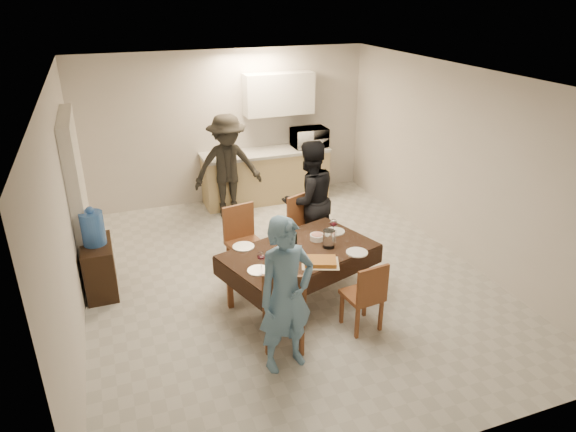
% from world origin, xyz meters
% --- Properties ---
extents(floor, '(5.00, 6.00, 0.02)m').
position_xyz_m(floor, '(0.00, 0.00, 0.00)').
color(floor, beige).
rests_on(floor, ground).
extents(ceiling, '(5.00, 6.00, 0.02)m').
position_xyz_m(ceiling, '(0.00, 0.00, 2.60)').
color(ceiling, white).
rests_on(ceiling, wall_back).
extents(wall_back, '(5.00, 0.02, 2.60)m').
position_xyz_m(wall_back, '(0.00, 3.00, 1.30)').
color(wall_back, beige).
rests_on(wall_back, floor).
extents(wall_front, '(5.00, 0.02, 2.60)m').
position_xyz_m(wall_front, '(0.00, -3.00, 1.30)').
color(wall_front, beige).
rests_on(wall_front, floor).
extents(wall_left, '(0.02, 6.00, 2.60)m').
position_xyz_m(wall_left, '(-2.50, 0.00, 1.30)').
color(wall_left, beige).
rests_on(wall_left, floor).
extents(wall_right, '(0.02, 6.00, 2.60)m').
position_xyz_m(wall_right, '(2.50, 0.00, 1.30)').
color(wall_right, beige).
rests_on(wall_right, floor).
extents(stub_partition, '(0.15, 1.40, 2.10)m').
position_xyz_m(stub_partition, '(-2.42, 1.20, 1.05)').
color(stub_partition, beige).
rests_on(stub_partition, floor).
extents(kitchen_base_cabinet, '(2.20, 0.60, 0.86)m').
position_xyz_m(kitchen_base_cabinet, '(0.60, 2.68, 0.43)').
color(kitchen_base_cabinet, tan).
rests_on(kitchen_base_cabinet, floor).
extents(kitchen_worktop, '(2.24, 0.64, 0.05)m').
position_xyz_m(kitchen_worktop, '(0.60, 2.68, 0.89)').
color(kitchen_worktop, '#AAABA6').
rests_on(kitchen_worktop, kitchen_base_cabinet).
extents(upper_cabinet, '(1.20, 0.34, 0.70)m').
position_xyz_m(upper_cabinet, '(0.90, 2.82, 1.85)').
color(upper_cabinet, silver).
rests_on(upper_cabinet, wall_back).
extents(dining_table, '(1.98, 1.51, 0.68)m').
position_xyz_m(dining_table, '(-0.02, -0.54, 0.65)').
color(dining_table, black).
rests_on(dining_table, floor).
extents(chair_near_left, '(0.57, 0.59, 0.52)m').
position_xyz_m(chair_near_left, '(-0.47, -1.38, 0.59)').
color(chair_near_left, brown).
rests_on(chair_near_left, floor).
extents(chair_near_right, '(0.43, 0.43, 0.46)m').
position_xyz_m(chair_near_right, '(0.43, -1.37, 0.52)').
color(chair_near_right, brown).
rests_on(chair_near_right, floor).
extents(chair_far_left, '(0.51, 0.51, 0.52)m').
position_xyz_m(chair_far_left, '(-0.47, 0.12, 0.59)').
color(chair_far_left, brown).
rests_on(chair_far_left, floor).
extents(chair_far_right, '(0.59, 0.61, 0.54)m').
position_xyz_m(chair_far_right, '(0.43, 0.12, 0.61)').
color(chair_far_right, brown).
rests_on(chair_far_right, floor).
extents(console, '(0.36, 0.72, 0.67)m').
position_xyz_m(console, '(-2.28, 0.50, 0.33)').
color(console, black).
rests_on(console, floor).
extents(water_jug, '(0.27, 0.27, 0.41)m').
position_xyz_m(water_jug, '(-2.28, 0.50, 0.87)').
color(water_jug, '#3B71CB').
rests_on(water_jug, console).
extents(wine_bottle, '(0.07, 0.07, 0.29)m').
position_xyz_m(wine_bottle, '(-0.07, -0.49, 0.83)').
color(wine_bottle, black).
rests_on(wine_bottle, dining_table).
extents(water_pitcher, '(0.14, 0.14, 0.22)m').
position_xyz_m(water_pitcher, '(0.33, -0.59, 0.79)').
color(water_pitcher, white).
rests_on(water_pitcher, dining_table).
extents(savoury_tart, '(0.50, 0.44, 0.05)m').
position_xyz_m(savoury_tart, '(0.08, -0.92, 0.71)').
color(savoury_tart, '#AC7E32').
rests_on(savoury_tart, dining_table).
extents(salad_bowl, '(0.18, 0.18, 0.07)m').
position_xyz_m(salad_bowl, '(0.28, -0.36, 0.72)').
color(salad_bowl, white).
rests_on(salad_bowl, dining_table).
extents(mushroom_dish, '(0.19, 0.19, 0.03)m').
position_xyz_m(mushroom_dish, '(-0.07, -0.26, 0.70)').
color(mushroom_dish, white).
rests_on(mushroom_dish, dining_table).
extents(wine_glass_a, '(0.09, 0.09, 0.21)m').
position_xyz_m(wine_glass_a, '(-0.57, -0.79, 0.79)').
color(wine_glass_a, white).
rests_on(wine_glass_a, dining_table).
extents(wine_glass_b, '(0.09, 0.09, 0.21)m').
position_xyz_m(wine_glass_b, '(0.53, -0.29, 0.79)').
color(wine_glass_b, white).
rests_on(wine_glass_b, dining_table).
extents(wine_glass_c, '(0.08, 0.08, 0.18)m').
position_xyz_m(wine_glass_c, '(-0.22, -0.24, 0.77)').
color(wine_glass_c, white).
rests_on(wine_glass_c, dining_table).
extents(plate_near_left, '(0.24, 0.24, 0.01)m').
position_xyz_m(plate_near_left, '(-0.62, -0.84, 0.69)').
color(plate_near_left, white).
rests_on(plate_near_left, dining_table).
extents(plate_near_right, '(0.26, 0.26, 0.01)m').
position_xyz_m(plate_near_right, '(0.58, -0.84, 0.69)').
color(plate_near_right, white).
rests_on(plate_near_right, dining_table).
extents(plate_far_left, '(0.26, 0.26, 0.01)m').
position_xyz_m(plate_far_left, '(-0.62, -0.24, 0.69)').
color(plate_far_left, white).
rests_on(plate_far_left, dining_table).
extents(plate_far_right, '(0.25, 0.25, 0.01)m').
position_xyz_m(plate_far_right, '(0.58, -0.24, 0.69)').
color(plate_far_right, white).
rests_on(plate_far_right, dining_table).
extents(microwave, '(0.61, 0.41, 0.34)m').
position_xyz_m(microwave, '(1.42, 2.68, 1.08)').
color(microwave, silver).
rests_on(microwave, kitchen_worktop).
extents(person_near, '(0.65, 0.48, 1.62)m').
position_xyz_m(person_near, '(-0.57, -1.59, 0.81)').
color(person_near, '#5E89AF').
rests_on(person_near, floor).
extents(person_far, '(0.91, 0.76, 1.67)m').
position_xyz_m(person_far, '(0.53, 0.51, 0.84)').
color(person_far, black).
rests_on(person_far, floor).
extents(person_kitchen, '(1.11, 0.64, 1.71)m').
position_xyz_m(person_kitchen, '(-0.19, 2.23, 0.86)').
color(person_kitchen, black).
rests_on(person_kitchen, floor).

